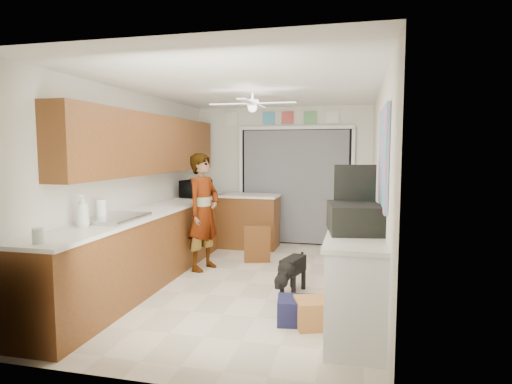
# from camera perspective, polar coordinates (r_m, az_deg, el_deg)

# --- Properties ---
(floor) EXTENTS (5.00, 5.00, 0.00)m
(floor) POSITION_cam_1_polar(r_m,az_deg,el_deg) (5.69, -0.94, -11.99)
(floor) COLOR beige
(floor) RESTS_ON ground
(ceiling) EXTENTS (5.00, 5.00, 0.00)m
(ceiling) POSITION_cam_1_polar(r_m,az_deg,el_deg) (5.48, -0.99, 13.78)
(ceiling) COLOR white
(ceiling) RESTS_ON ground
(wall_back) EXTENTS (3.20, 0.00, 3.20)m
(wall_back) POSITION_cam_1_polar(r_m,az_deg,el_deg) (7.89, 3.51, 2.19)
(wall_back) COLOR silver
(wall_back) RESTS_ON ground
(wall_front) EXTENTS (3.20, 0.00, 3.20)m
(wall_front) POSITION_cam_1_polar(r_m,az_deg,el_deg) (3.10, -12.42, -3.32)
(wall_front) COLOR silver
(wall_front) RESTS_ON ground
(wall_left) EXTENTS (0.00, 5.00, 5.00)m
(wall_left) POSITION_cam_1_polar(r_m,az_deg,el_deg) (6.04, -15.85, 0.92)
(wall_left) COLOR silver
(wall_left) RESTS_ON ground
(wall_right) EXTENTS (0.00, 5.00, 5.00)m
(wall_right) POSITION_cam_1_polar(r_m,az_deg,el_deg) (5.29, 16.10, 0.27)
(wall_right) COLOR silver
(wall_right) RESTS_ON ground
(left_base_cabinets) EXTENTS (0.60, 4.80, 0.90)m
(left_base_cabinets) POSITION_cam_1_polar(r_m,az_deg,el_deg) (6.02, -13.13, -6.73)
(left_base_cabinets) COLOR brown
(left_base_cabinets) RESTS_ON floor
(left_countertop) EXTENTS (0.62, 4.80, 0.04)m
(left_countertop) POSITION_cam_1_polar(r_m,az_deg,el_deg) (5.93, -13.14, -2.30)
(left_countertop) COLOR white
(left_countertop) RESTS_ON left_base_cabinets
(upper_cabinets) EXTENTS (0.32, 4.00, 0.80)m
(upper_cabinets) POSITION_cam_1_polar(r_m,az_deg,el_deg) (6.12, -13.76, 6.19)
(upper_cabinets) COLOR brown
(upper_cabinets) RESTS_ON wall_left
(sink_basin) EXTENTS (0.50, 0.76, 0.06)m
(sink_basin) POSITION_cam_1_polar(r_m,az_deg,el_deg) (5.06, -18.19, -3.39)
(sink_basin) COLOR silver
(sink_basin) RESTS_ON left_countertop
(faucet) EXTENTS (0.03, 0.03, 0.22)m
(faucet) POSITION_cam_1_polar(r_m,az_deg,el_deg) (5.15, -20.03, -2.23)
(faucet) COLOR silver
(faucet) RESTS_ON left_countertop
(peninsula_base) EXTENTS (1.00, 0.60, 0.90)m
(peninsula_base) POSITION_cam_1_polar(r_m,az_deg,el_deg) (7.59, -0.90, -4.01)
(peninsula_base) COLOR brown
(peninsula_base) RESTS_ON floor
(peninsula_top) EXTENTS (1.04, 0.64, 0.04)m
(peninsula_top) POSITION_cam_1_polar(r_m,az_deg,el_deg) (7.53, -0.91, -0.48)
(peninsula_top) COLOR white
(peninsula_top) RESTS_ON peninsula_base
(back_opening_recess) EXTENTS (2.00, 0.06, 2.10)m
(back_opening_recess) POSITION_cam_1_polar(r_m,az_deg,el_deg) (7.83, 5.26, 0.69)
(back_opening_recess) COLOR black
(back_opening_recess) RESTS_ON wall_back
(curtain_panel) EXTENTS (1.90, 0.03, 2.05)m
(curtain_panel) POSITION_cam_1_polar(r_m,az_deg,el_deg) (7.79, 5.22, 0.66)
(curtain_panel) COLOR slate
(curtain_panel) RESTS_ON wall_back
(door_trim_left) EXTENTS (0.06, 0.04, 2.10)m
(door_trim_left) POSITION_cam_1_polar(r_m,az_deg,el_deg) (8.01, -2.01, 0.82)
(door_trim_left) COLOR white
(door_trim_left) RESTS_ON wall_back
(door_trim_right) EXTENTS (0.06, 0.04, 2.10)m
(door_trim_right) POSITION_cam_1_polar(r_m,az_deg,el_deg) (7.73, 12.74, 0.50)
(door_trim_right) COLOR white
(door_trim_right) RESTS_ON wall_back
(door_trim_head) EXTENTS (2.10, 0.04, 0.06)m
(door_trim_head) POSITION_cam_1_polar(r_m,az_deg,el_deg) (7.78, 5.30, 8.54)
(door_trim_head) COLOR white
(door_trim_head) RESTS_ON wall_back
(header_frame_1) EXTENTS (0.22, 0.02, 0.22)m
(header_frame_1) POSITION_cam_1_polar(r_m,az_deg,el_deg) (7.91, 1.70, 9.82)
(header_frame_1) COLOR #49A1C4
(header_frame_1) RESTS_ON wall_back
(header_frame_2) EXTENTS (0.22, 0.02, 0.22)m
(header_frame_2) POSITION_cam_1_polar(r_m,az_deg,el_deg) (7.85, 4.25, 9.84)
(header_frame_2) COLOR #BD4746
(header_frame_2) RESTS_ON wall_back
(header_frame_3) EXTENTS (0.22, 0.02, 0.22)m
(header_frame_3) POSITION_cam_1_polar(r_m,az_deg,el_deg) (7.79, 7.19, 9.84)
(header_frame_3) COLOR #5EA466
(header_frame_3) RESTS_ON wall_back
(header_frame_4) EXTENTS (0.22, 0.02, 0.22)m
(header_frame_4) POSITION_cam_1_polar(r_m,az_deg,el_deg) (7.76, 10.18, 9.82)
(header_frame_4) COLOR white
(header_frame_4) RESTS_ON wall_back
(route66_sign) EXTENTS (0.22, 0.02, 0.26)m
(route66_sign) POSITION_cam_1_polar(r_m,az_deg,el_deg) (8.08, -3.24, 9.73)
(route66_sign) COLOR silver
(route66_sign) RESTS_ON wall_back
(right_counter_base) EXTENTS (0.50, 1.40, 0.90)m
(right_counter_base) POSITION_cam_1_polar(r_m,az_deg,el_deg) (4.25, 13.15, -11.96)
(right_counter_base) COLOR white
(right_counter_base) RESTS_ON floor
(right_counter_top) EXTENTS (0.54, 1.44, 0.04)m
(right_counter_top) POSITION_cam_1_polar(r_m,az_deg,el_deg) (4.14, 13.16, -5.73)
(right_counter_top) COLOR white
(right_counter_top) RESTS_ON right_counter_base
(abstract_painting) EXTENTS (0.03, 1.15, 0.95)m
(abstract_painting) POSITION_cam_1_polar(r_m,az_deg,el_deg) (4.27, 16.62, 4.40)
(abstract_painting) COLOR #E75597
(abstract_painting) RESTS_ON wall_right
(ceiling_fan) EXTENTS (1.14, 1.14, 0.24)m
(ceiling_fan) POSITION_cam_1_polar(r_m,az_deg,el_deg) (5.65, -0.48, 11.69)
(ceiling_fan) COLOR white
(ceiling_fan) RESTS_ON ceiling
(microwave) EXTENTS (0.42, 0.56, 0.29)m
(microwave) POSITION_cam_1_polar(r_m,az_deg,el_deg) (7.18, -7.99, 0.46)
(microwave) COLOR black
(microwave) RESTS_ON left_countertop
(soap_bottle) EXTENTS (0.17, 0.17, 0.33)m
(soap_bottle) POSITION_cam_1_polar(r_m,az_deg,el_deg) (4.71, -22.11, -2.32)
(soap_bottle) COLOR silver
(soap_bottle) RESTS_ON left_countertop
(jar_b) EXTENTS (0.10, 0.10, 0.13)m
(jar_b) POSITION_cam_1_polar(r_m,az_deg,el_deg) (4.03, -27.07, -5.25)
(jar_b) COLOR silver
(jar_b) RESTS_ON left_countertop
(paper_towel_roll) EXTENTS (0.13, 0.13, 0.24)m
(paper_towel_roll) POSITION_cam_1_polar(r_m,az_deg,el_deg) (5.09, -19.93, -2.23)
(paper_towel_roll) COLOR white
(paper_towel_roll) RESTS_ON left_countertop
(suitcase) EXTENTS (0.56, 0.69, 0.27)m
(suitcase) POSITION_cam_1_polar(r_m,az_deg,el_deg) (4.22, 12.94, -3.36)
(suitcase) COLOR black
(suitcase) RESTS_ON right_counter_top
(suitcase_rim) EXTENTS (0.52, 0.64, 0.02)m
(suitcase_rim) POSITION_cam_1_polar(r_m,az_deg,el_deg) (4.24, 12.91, -4.83)
(suitcase_rim) COLOR yellow
(suitcase_rim) RESTS_ON suitcase
(suitcase_lid) EXTENTS (0.42, 0.09, 0.50)m
(suitcase_lid) POSITION_cam_1_polar(r_m,az_deg,el_deg) (4.48, 13.03, 0.37)
(suitcase_lid) COLOR black
(suitcase_lid) RESTS_ON suitcase
(cardboard_box) EXTENTS (0.52, 0.46, 0.27)m
(cardboard_box) POSITION_cam_1_polar(r_m,az_deg,el_deg) (4.39, 8.31, -15.64)
(cardboard_box) COLOR #9C6231
(cardboard_box) RESTS_ON floor
(navy_crate) EXTENTS (0.45, 0.39, 0.25)m
(navy_crate) POSITION_cam_1_polar(r_m,az_deg,el_deg) (4.46, 5.61, -15.44)
(navy_crate) COLOR #151434
(navy_crate) RESTS_ON floor
(cabinet_door_panel) EXTENTS (0.42, 0.26, 0.59)m
(cabinet_door_panel) POSITION_cam_1_polar(r_m,az_deg,el_deg) (6.51, 0.17, -7.02)
(cabinet_door_panel) COLOR brown
(cabinet_door_panel) RESTS_ON floor
(man) EXTENTS (0.56, 0.70, 1.68)m
(man) POSITION_cam_1_polar(r_m,az_deg,el_deg) (6.18, -7.01, -2.64)
(man) COLOR white
(man) RESTS_ON floor
(dog) EXTENTS (0.41, 0.65, 0.48)m
(dog) POSITION_cam_1_polar(r_m,az_deg,el_deg) (5.31, 4.95, -10.63)
(dog) COLOR black
(dog) RESTS_ON floor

